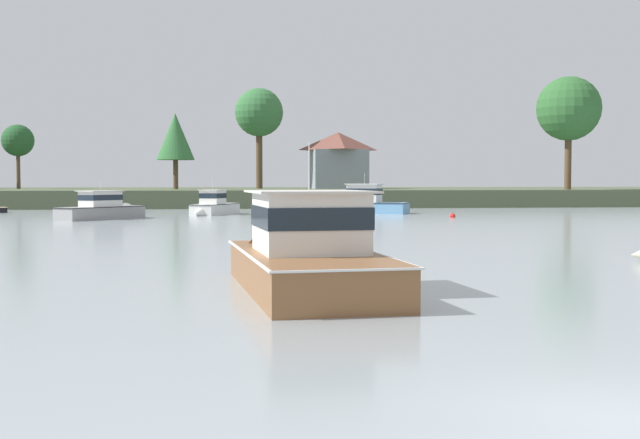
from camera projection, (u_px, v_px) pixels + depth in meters
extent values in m
plane|color=#939EA3|center=(630.00, 420.00, 10.19)|extent=(400.00, 400.00, 0.00)
cube|color=#4C563D|center=(259.00, 196.00, 111.38)|extent=(165.01, 48.35, 2.00)
cube|color=gray|center=(101.00, 216.00, 63.65)|extent=(6.55, 7.08, 1.56)
cone|color=gray|center=(136.00, 215.00, 66.72)|extent=(2.89, 2.90, 2.03)
cube|color=black|center=(101.00, 207.00, 63.61)|extent=(6.71, 7.25, 0.05)
cube|color=silver|center=(100.00, 199.00, 63.56)|extent=(3.30, 3.41, 1.20)
cube|color=#19232D|center=(100.00, 197.00, 63.56)|extent=(3.36, 3.48, 0.43)
cube|color=beige|center=(100.00, 191.00, 63.53)|extent=(3.75, 3.87, 0.06)
cylinder|color=silver|center=(100.00, 186.00, 63.52)|extent=(0.03, 0.03, 0.75)
cube|color=brown|center=(309.00, 282.00, 22.10)|extent=(4.16, 9.18, 1.69)
cone|color=brown|center=(282.00, 265.00, 26.46)|extent=(3.26, 2.76, 3.05)
cube|color=silver|center=(309.00, 253.00, 22.06)|extent=(4.31, 9.37, 0.05)
cube|color=silver|center=(309.00, 222.00, 21.94)|extent=(2.99, 3.55, 1.61)
cube|color=#19232D|center=(309.00, 216.00, 21.93)|extent=(3.05, 3.62, 0.58)
cube|color=beige|center=(309.00, 192.00, 21.90)|extent=(3.46, 3.98, 0.06)
cylinder|color=silver|center=(309.00, 166.00, 21.86)|extent=(0.03, 0.03, 1.33)
cube|color=white|center=(215.00, 212.00, 72.52)|extent=(4.53, 6.79, 1.52)
cone|color=white|center=(200.00, 213.00, 69.41)|extent=(2.47, 2.42, 1.90)
cube|color=black|center=(215.00, 204.00, 72.48)|extent=(4.66, 6.94, 0.05)
cube|color=silver|center=(213.00, 197.00, 71.94)|extent=(2.40, 2.64, 1.22)
cube|color=#19232D|center=(213.00, 196.00, 71.94)|extent=(2.45, 2.69, 0.44)
cube|color=beige|center=(213.00, 190.00, 71.91)|extent=(2.75, 2.98, 0.06)
cylinder|color=silver|center=(213.00, 183.00, 71.89)|extent=(0.03, 0.03, 1.08)
cube|color=#669ECC|center=(365.00, 211.00, 75.22)|extent=(8.30, 6.00, 1.60)
cone|color=#669ECC|center=(325.00, 210.00, 76.56)|extent=(3.09, 3.19, 2.46)
cube|color=black|center=(365.00, 203.00, 75.18)|extent=(8.49, 6.17, 0.05)
cube|color=silver|center=(364.00, 193.00, 75.17)|extent=(3.55, 3.24, 1.68)
cube|color=#19232D|center=(364.00, 192.00, 75.16)|extent=(3.62, 3.31, 0.60)
cube|color=beige|center=(364.00, 184.00, 75.13)|extent=(4.01, 3.71, 0.06)
cylinder|color=silver|center=(365.00, 178.00, 75.10)|extent=(0.03, 0.03, 1.02)
sphere|color=red|center=(452.00, 216.00, 66.79)|extent=(0.51, 0.51, 0.51)
torus|color=#333338|center=(452.00, 213.00, 66.78)|extent=(0.12, 0.12, 0.02)
cylinder|color=brown|center=(176.00, 165.00, 100.34)|extent=(0.61, 0.61, 6.06)
cone|color=#336B38|center=(175.00, 136.00, 100.17)|extent=(4.75, 4.75, 5.81)
cylinder|color=brown|center=(568.00, 156.00, 97.01)|extent=(0.81, 0.81, 8.01)
sphere|color=#2D602D|center=(569.00, 109.00, 96.74)|extent=(7.72, 7.72, 7.72)
cylinder|color=brown|center=(18.00, 168.00, 105.37)|extent=(0.49, 0.49, 5.41)
sphere|color=#235128|center=(18.00, 140.00, 105.19)|extent=(4.17, 4.17, 4.17)
cylinder|color=brown|center=(259.00, 156.00, 108.67)|extent=(0.86, 0.86, 8.83)
sphere|color=#336B38|center=(259.00, 112.00, 108.39)|extent=(6.51, 6.51, 6.51)
cube|color=gray|center=(338.00, 169.00, 108.19)|extent=(7.09, 7.98, 5.17)
pyramid|color=brown|center=(338.00, 141.00, 108.01)|extent=(7.66, 8.62, 2.40)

